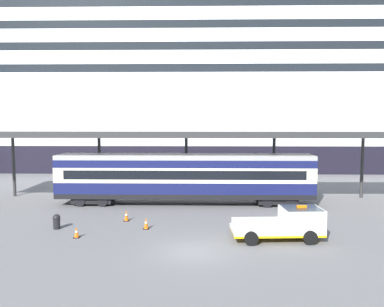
# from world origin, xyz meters

# --- Properties ---
(ground_plane) EXTENTS (400.00, 400.00, 0.00)m
(ground_plane) POSITION_xyz_m (0.00, 0.00, 0.00)
(ground_plane) COLOR slate
(cruise_ship) EXTENTS (136.27, 30.76, 32.26)m
(cruise_ship) POSITION_xyz_m (12.46, 44.75, 10.90)
(cruise_ship) COLOR black
(cruise_ship) RESTS_ON ground
(platform_canopy) EXTENTS (39.06, 5.95, 6.31)m
(platform_canopy) POSITION_xyz_m (-0.94, 12.05, 6.04)
(platform_canopy) COLOR #BEBEBE
(platform_canopy) RESTS_ON ground
(train_carriage) EXTENTS (20.77, 2.81, 4.11)m
(train_carriage) POSITION_xyz_m (-0.94, 11.62, 2.30)
(train_carriage) COLOR black
(train_carriage) RESTS_ON ground
(service_truck) EXTENTS (5.31, 2.50, 2.02)m
(service_truck) POSITION_xyz_m (5.28, 2.15, 0.99)
(service_truck) COLOR silver
(service_truck) RESTS_ON ground
(traffic_cone_near) EXTENTS (0.36, 0.36, 0.65)m
(traffic_cone_near) POSITION_xyz_m (-6.99, 2.24, 0.32)
(traffic_cone_near) COLOR black
(traffic_cone_near) RESTS_ON ground
(traffic_cone_mid) EXTENTS (0.36, 0.36, 0.76)m
(traffic_cone_mid) POSITION_xyz_m (-4.76, 6.14, 0.38)
(traffic_cone_mid) COLOR black
(traffic_cone_mid) RESTS_ON ground
(traffic_cone_far) EXTENTS (0.36, 0.36, 0.75)m
(traffic_cone_far) POSITION_xyz_m (-3.13, 4.17, 0.37)
(traffic_cone_far) COLOR black
(traffic_cone_far) RESTS_ON ground
(quay_bollard) EXTENTS (0.48, 0.48, 0.96)m
(quay_bollard) POSITION_xyz_m (-8.85, 4.08, 0.52)
(quay_bollard) COLOR black
(quay_bollard) RESTS_ON ground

